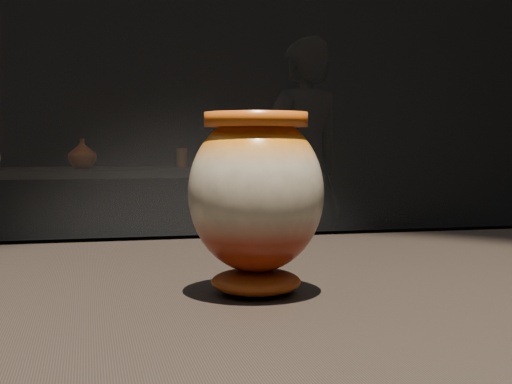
% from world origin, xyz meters
% --- Properties ---
extents(main_vase, '(0.18, 0.18, 0.19)m').
position_xyz_m(main_vase, '(0.18, -0.03, 1.00)').
color(main_vase, maroon).
rests_on(main_vase, display_plinth).
extents(back_shelf, '(2.00, 0.60, 0.90)m').
position_xyz_m(back_shelf, '(-0.03, 3.68, 0.64)').
color(back_shelf, black).
rests_on(back_shelf, ground).
extents(back_vase_mid, '(0.22, 0.22, 0.18)m').
position_xyz_m(back_vase_mid, '(-0.02, 3.68, 0.99)').
color(back_vase_mid, maroon).
rests_on(back_vase_mid, back_shelf).
extents(back_vase_right, '(0.07, 0.07, 0.12)m').
position_xyz_m(back_vase_right, '(0.59, 3.71, 0.96)').
color(back_vase_right, '#A04417').
rests_on(back_vase_right, back_shelf).
extents(visitor, '(0.74, 0.60, 1.76)m').
position_xyz_m(visitor, '(1.44, 3.90, 0.88)').
color(visitor, black).
rests_on(visitor, ground).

